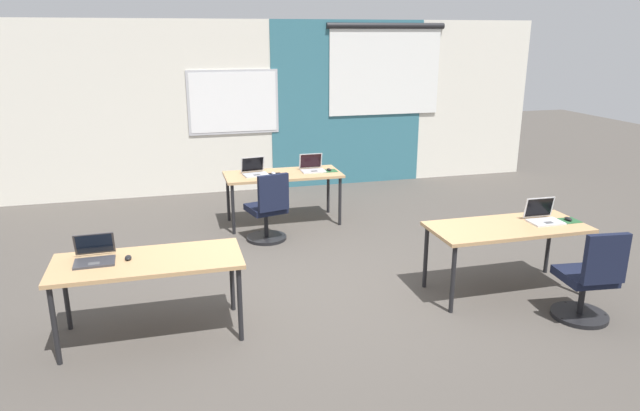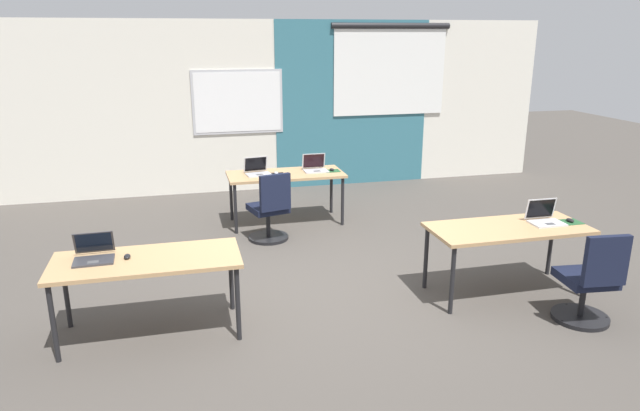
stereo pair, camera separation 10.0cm
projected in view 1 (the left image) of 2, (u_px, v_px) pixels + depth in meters
The scene contains 18 objects.
ground_plane at pixel (325, 286), 6.12m from camera, with size 24.00×24.00×0.00m.
back_wall_assembly at pixel (261, 106), 9.60m from camera, with size 10.00×0.27×2.80m.
desk_near_left at pixel (148, 266), 4.94m from camera, with size 1.60×0.70×0.72m.
desk_near_right at pixel (507, 231), 5.81m from camera, with size 1.60×0.70×0.72m.
desk_far_center at pixel (283, 177), 7.96m from camera, with size 1.60×0.70×0.72m.
laptop_near_right_end at pixel (543, 217), 5.90m from camera, with size 0.33×0.28×0.24m.
mousepad_near_right_end at pixel (568, 221), 5.93m from camera, with size 0.22×0.19×0.00m.
mouse_near_right_end at pixel (568, 219), 5.93m from camera, with size 0.06×0.10×0.03m.
chair_near_right_end at pixel (589, 284), 5.27m from camera, with size 0.52×0.56×0.92m.
laptop_far_right at pixel (312, 167), 8.07m from camera, with size 0.33×0.28×0.23m.
mousepad_far_right at pixel (329, 171), 8.08m from camera, with size 0.22×0.19×0.00m.
mouse_far_right at pixel (329, 170), 8.07m from camera, with size 0.07×0.11×0.03m.
laptop_near_left_end at pixel (94, 256), 4.87m from camera, with size 0.34×0.33×0.22m.
mouse_near_left_end at pixel (128, 258), 4.92m from camera, with size 0.06×0.10×0.03m.
laptop_far_left at pixel (255, 171), 7.86m from camera, with size 0.37×0.33×0.23m.
mousepad_far_left at pixel (273, 174), 7.87m from camera, with size 0.22×0.19×0.00m.
mouse_far_left at pixel (273, 173), 7.86m from camera, with size 0.06×0.10×0.03m.
chair_far_left at pixel (268, 213), 7.33m from camera, with size 0.54×0.59×0.92m.
Camera 1 is at (-1.50, -5.41, 2.58)m, focal length 32.21 mm.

